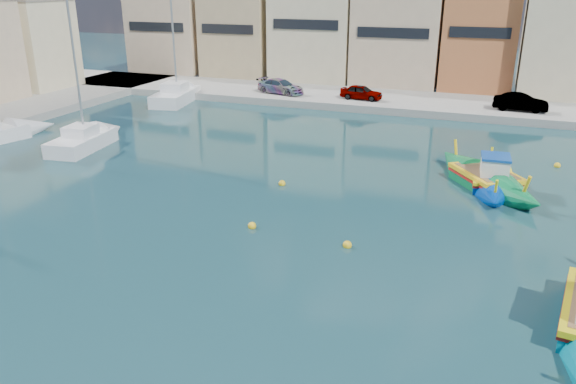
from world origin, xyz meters
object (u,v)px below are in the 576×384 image
at_px(yacht_midnorth, 96,137).
at_px(luzzu_green, 486,180).
at_px(yacht_north, 183,93).
at_px(yacht_mid, 7,133).
at_px(luzzu_blue_cabin, 492,181).

bearing_deg(yacht_midnorth, luzzu_green, 0.91).
bearing_deg(yacht_midnorth, yacht_north, 98.56).
distance_m(luzzu_green, yacht_mid, 30.20).
bearing_deg(luzzu_blue_cabin, luzzu_green, 166.97).
relative_size(luzzu_green, yacht_north, 0.73).
bearing_deg(luzzu_green, luzzu_blue_cabin, -13.03).
xyz_separation_m(luzzu_blue_cabin, yacht_mid, (-30.47, -1.55, 0.07)).
relative_size(yacht_north, yacht_midnorth, 1.15).
bearing_deg(luzzu_green, yacht_north, 151.36).
relative_size(yacht_north, yacht_mid, 1.15).
bearing_deg(luzzu_green, yacht_mid, -176.93).
xyz_separation_m(luzzu_blue_cabin, yacht_north, (-26.51, 14.38, 0.13)).
distance_m(luzzu_blue_cabin, yacht_north, 30.15).
bearing_deg(yacht_mid, yacht_north, 76.03).
xyz_separation_m(luzzu_blue_cabin, luzzu_green, (-0.31, 0.07, -0.03)).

